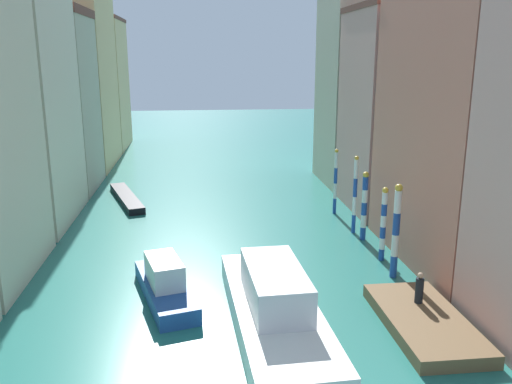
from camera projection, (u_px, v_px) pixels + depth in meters
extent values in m
plane|color=#28756B|center=(217.00, 216.00, 38.22)|extent=(154.00, 154.00, 0.00)
cube|color=beige|center=(14.00, 97.00, 35.00)|extent=(6.52, 9.79, 17.07)
cube|color=#BCB299|center=(52.00, 106.00, 44.28)|extent=(6.52, 8.17, 14.29)
cube|color=brown|center=(43.00, 11.00, 42.41)|extent=(6.65, 8.34, 0.71)
cube|color=#DBB77A|center=(75.00, 64.00, 53.37)|extent=(6.52, 11.61, 20.85)
cube|color=#DBB77A|center=(97.00, 86.00, 65.00)|extent=(6.52, 10.22, 15.22)
cube|color=brown|center=(92.00, 19.00, 63.05)|extent=(6.65, 10.42, 0.42)
cube|color=#C6705B|center=(474.00, 81.00, 27.76)|extent=(6.52, 11.76, 19.78)
cube|color=tan|center=(396.00, 113.00, 38.65)|extent=(6.52, 8.36, 14.27)
cube|color=brown|center=(403.00, 7.00, 36.82)|extent=(6.65, 8.53, 0.43)
cube|color=#BCB299|center=(362.00, 66.00, 46.19)|extent=(6.52, 8.13, 20.72)
cube|color=brown|center=(424.00, 322.00, 22.42)|extent=(3.21, 6.69, 0.58)
cylinder|color=black|center=(419.00, 290.00, 23.40)|extent=(0.36, 0.36, 1.16)
sphere|color=tan|center=(421.00, 275.00, 23.23)|extent=(0.26, 0.26, 0.26)
cylinder|color=#1E479E|center=(393.00, 266.00, 27.56)|extent=(0.36, 0.36, 1.16)
cylinder|color=white|center=(395.00, 245.00, 27.27)|extent=(0.36, 0.36, 1.16)
cylinder|color=#1E479E|center=(396.00, 224.00, 26.98)|extent=(0.36, 0.36, 1.16)
cylinder|color=white|center=(398.00, 202.00, 26.69)|extent=(0.36, 0.36, 1.16)
sphere|color=gold|center=(399.00, 188.00, 26.51)|extent=(0.39, 0.39, 0.39)
cylinder|color=#1E479E|center=(381.00, 254.00, 29.91)|extent=(0.31, 0.31, 0.66)
cylinder|color=white|center=(382.00, 243.00, 29.74)|extent=(0.31, 0.31, 0.66)
cylinder|color=#1E479E|center=(383.00, 232.00, 29.58)|extent=(0.31, 0.31, 0.66)
cylinder|color=white|center=(383.00, 221.00, 29.41)|extent=(0.31, 0.31, 0.66)
cylinder|color=#1E479E|center=(384.00, 210.00, 29.25)|extent=(0.31, 0.31, 0.66)
cylinder|color=white|center=(385.00, 198.00, 29.09)|extent=(0.31, 0.31, 0.66)
sphere|color=gold|center=(385.00, 190.00, 28.97)|extent=(0.35, 0.35, 0.35)
cylinder|color=#1E479E|center=(363.00, 233.00, 33.23)|extent=(0.35, 0.35, 0.81)
cylinder|color=white|center=(363.00, 221.00, 33.03)|extent=(0.35, 0.35, 0.81)
cylinder|color=#1E479E|center=(364.00, 209.00, 32.83)|extent=(0.35, 0.35, 0.81)
cylinder|color=white|center=(365.00, 196.00, 32.63)|extent=(0.35, 0.35, 0.81)
cylinder|color=#1E479E|center=(365.00, 183.00, 32.43)|extent=(0.35, 0.35, 0.81)
sphere|color=gold|center=(366.00, 175.00, 32.29)|extent=(0.38, 0.38, 0.38)
cylinder|color=#1E479E|center=(353.00, 224.00, 34.47)|extent=(0.26, 0.26, 1.21)
cylinder|color=white|center=(354.00, 206.00, 34.17)|extent=(0.26, 0.26, 1.21)
cylinder|color=#1E479E|center=(355.00, 188.00, 33.87)|extent=(0.26, 0.26, 1.21)
cylinder|color=white|center=(356.00, 169.00, 33.57)|extent=(0.26, 0.26, 1.21)
sphere|color=gold|center=(357.00, 158.00, 33.39)|extent=(0.28, 0.28, 0.28)
cylinder|color=#1E479E|center=(334.00, 206.00, 38.69)|extent=(0.24, 0.24, 1.13)
cylinder|color=white|center=(335.00, 191.00, 38.41)|extent=(0.24, 0.24, 1.13)
cylinder|color=#1E479E|center=(336.00, 176.00, 38.12)|extent=(0.24, 0.24, 1.13)
cylinder|color=white|center=(336.00, 160.00, 37.84)|extent=(0.24, 0.24, 1.13)
sphere|color=gold|center=(337.00, 151.00, 37.67)|extent=(0.27, 0.27, 0.27)
cube|color=white|center=(275.00, 315.00, 22.48)|extent=(3.93, 11.73, 1.11)
cube|color=silver|center=(275.00, 285.00, 22.14)|extent=(2.47, 5.22, 1.57)
cube|color=black|center=(126.00, 198.00, 42.05)|extent=(3.71, 8.61, 0.53)
cube|color=#234C93|center=(165.00, 290.00, 25.17)|extent=(3.43, 6.78, 0.79)
cube|color=silver|center=(164.00, 271.00, 24.92)|extent=(2.08, 3.07, 1.20)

